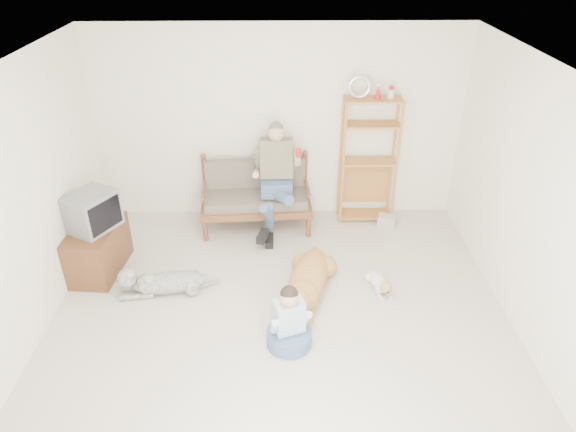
{
  "coord_description": "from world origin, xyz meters",
  "views": [
    {
      "loc": [
        0.01,
        -3.91,
        3.81
      ],
      "look_at": [
        0.1,
        1.0,
        0.94
      ],
      "focal_mm": 32.0,
      "sensor_mm": 36.0,
      "label": 1
    }
  ],
  "objects_px": {
    "etagere": "(368,160)",
    "tv_stand": "(97,249)",
    "golden_retriever": "(306,284)",
    "loveseat": "(256,194)"
  },
  "relations": [
    {
      "from": "etagere",
      "to": "tv_stand",
      "type": "distance_m",
      "value": 3.72
    },
    {
      "from": "etagere",
      "to": "golden_retriever",
      "type": "distance_m",
      "value": 2.18
    },
    {
      "from": "tv_stand",
      "to": "golden_retriever",
      "type": "relative_size",
      "value": 0.57
    },
    {
      "from": "golden_retriever",
      "to": "tv_stand",
      "type": "bearing_deg",
      "value": -178.65
    },
    {
      "from": "loveseat",
      "to": "golden_retriever",
      "type": "height_order",
      "value": "loveseat"
    },
    {
      "from": "loveseat",
      "to": "tv_stand",
      "type": "distance_m",
      "value": 2.19
    },
    {
      "from": "loveseat",
      "to": "tv_stand",
      "type": "relative_size",
      "value": 1.63
    },
    {
      "from": "etagere",
      "to": "tv_stand",
      "type": "bearing_deg",
      "value": -160.36
    },
    {
      "from": "etagere",
      "to": "tv_stand",
      "type": "height_order",
      "value": "etagere"
    },
    {
      "from": "etagere",
      "to": "golden_retriever",
      "type": "bearing_deg",
      "value": -116.95
    }
  ]
}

